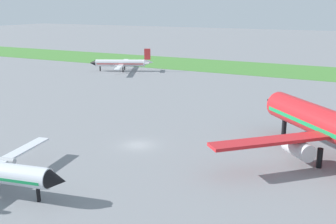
{
  "coord_description": "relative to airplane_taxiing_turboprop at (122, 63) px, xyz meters",
  "views": [
    {
      "loc": [
        29.1,
        -48.39,
        19.84
      ],
      "look_at": [
        0.49,
        8.72,
        3.0
      ],
      "focal_mm": 43.58,
      "sensor_mm": 36.0,
      "label": 1
    }
  ],
  "objects": [
    {
      "name": "grass_taxiway_strip",
      "position": [
        39.64,
        23.54,
        -2.49
      ],
      "size": [
        360.0,
        28.0,
        0.08
      ],
      "primitive_type": "cube",
      "color": "#478438",
      "rests_on": "ground_plane"
    },
    {
      "name": "airplane_taxiing_turboprop",
      "position": [
        0.0,
        0.0,
        0.0
      ],
      "size": [
        18.67,
        21.48,
        6.92
      ],
      "rotation": [
        0.0,
        0.0,
        3.58
      ],
      "color": "white",
      "rests_on": "ground_plane"
    },
    {
      "name": "ground_plane",
      "position": [
        39.64,
        -56.92,
        -2.53
      ],
      "size": [
        600.0,
        600.0,
        0.0
      ],
      "primitive_type": "plane",
      "color": "gray"
    }
  ]
}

